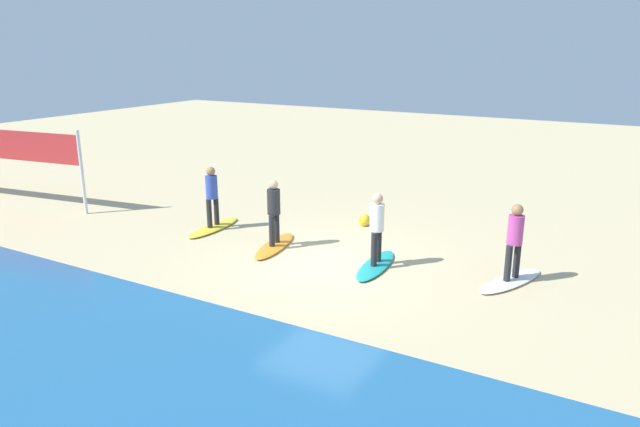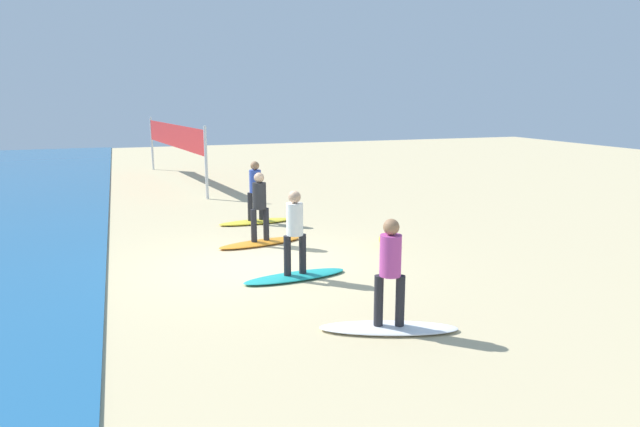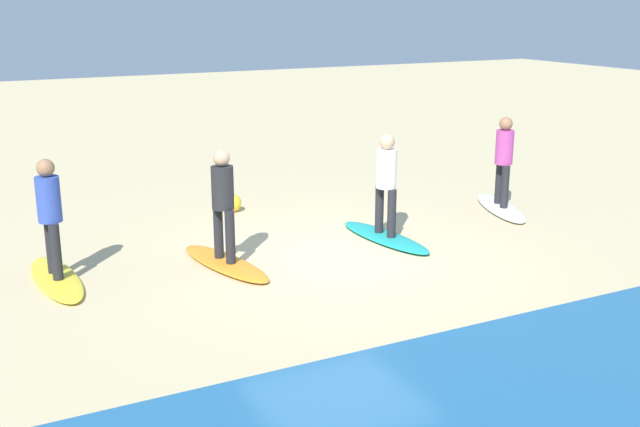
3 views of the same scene
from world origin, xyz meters
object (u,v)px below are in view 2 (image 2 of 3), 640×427
surfboard_white (389,328)px  surfer_yellow (255,186)px  surfer_teal (295,227)px  surfboard_yellow (256,222)px  surfboard_teal (295,276)px  surfer_white (390,265)px  beach_ball (386,239)px  surfboard_orange (260,243)px  surfer_orange (260,202)px  volleyball_net (174,138)px

surfboard_white → surfer_yellow: bearing=-68.2°
surfer_teal → surfboard_yellow: (5.06, -0.42, -0.99)m
surfer_yellow → surfer_teal: bearing=175.3°
surfboard_teal → surfboard_yellow: (5.06, -0.42, 0.00)m
surfer_white → beach_ball: surfer_white is taller
surfboard_orange → surfer_orange: (0.00, 0.00, 0.99)m
surfboard_yellow → volleyball_net: volleyball_net is taller
surfer_teal → surfer_orange: same height
surfboard_white → surfboard_yellow: same height
surfboard_orange → surfer_orange: surfer_orange is taller
surfer_teal → volleyball_net: 13.84m
surfer_orange → surfer_teal: bearing=-179.6°
surfer_teal → surfer_orange: (2.75, 0.02, 0.00)m
surfer_yellow → beach_ball: surfer_yellow is taller
surfboard_orange → beach_ball: bearing=145.6°
surfboard_orange → surfboard_teal: bearing=78.8°
beach_ball → surfer_yellow: bearing=33.7°
surfer_white → surfboard_teal: bearing=11.6°
surfboard_teal → surfboard_orange: (2.75, 0.02, 0.00)m
surfer_teal → surfboard_orange: (2.75, 0.02, -0.99)m
surfboard_orange → surfer_white: bearing=84.6°
surfboard_white → surfer_white: 0.99m
surfboard_yellow → beach_ball: size_ratio=6.31×
surfboard_white → surfboard_orange: size_ratio=1.00×
surfboard_yellow → beach_ball: (-3.46, -2.31, 0.12)m
surfboard_white → surfboard_orange: same height
surfboard_orange → surfboard_yellow: bearing=-112.4°
surfer_white → surfboard_teal: (2.87, 0.59, -0.99)m
surfboard_teal → volleyball_net: size_ratio=0.23×
surfer_white → surfboard_orange: bearing=6.2°
surfboard_yellow → surfer_yellow: (-0.00, 0.00, 0.99)m
surfer_white → surfer_yellow: bearing=1.2°
surfer_white → surfboard_yellow: 7.99m
surfboard_white → volleyball_net: volleyball_net is taller
surfboard_teal → volleyball_net: volleyball_net is taller
surfer_orange → volleyball_net: bearing=4.5°
surfer_teal → surfboard_orange: bearing=0.4°
surfboard_orange → surfer_orange: 0.99m
surfboard_orange → surfer_orange: bearing=-0.0°
surfer_white → surfer_orange: bearing=6.2°
surfer_white → surfer_orange: (5.62, 0.61, 0.00)m
surfboard_orange → volleyball_net: 11.21m
surfer_orange → surfer_yellow: size_ratio=1.00×
surfer_teal → surfer_yellow: bearing=-4.7°
surfboard_yellow → surfer_yellow: bearing=86.9°
surfer_white → surfer_orange: size_ratio=1.00×
surfboard_white → surfer_yellow: surfer_yellow is taller
surfboard_orange → volleyball_net: size_ratio=0.23×
surfboard_white → surfer_teal: size_ratio=1.28×
surfboard_orange → volleyball_net: bearing=-97.1°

